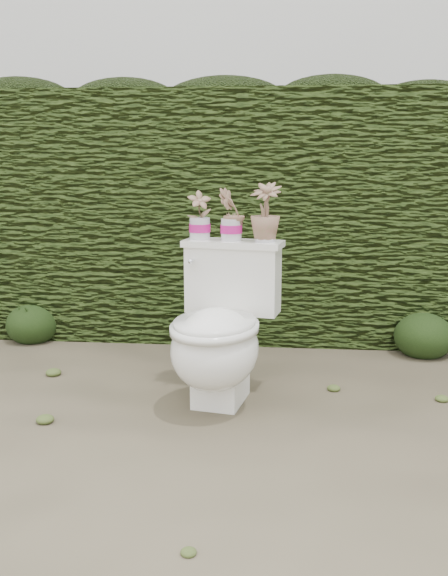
# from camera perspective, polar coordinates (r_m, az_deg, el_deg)

# --- Properties ---
(ground) EXTENTS (60.00, 60.00, 0.00)m
(ground) POSITION_cam_1_polar(r_m,az_deg,el_deg) (3.10, -2.45, -11.05)
(ground) COLOR #6F654D
(ground) RESTS_ON ground
(hedge) EXTENTS (8.00, 1.00, 1.60)m
(hedge) POSITION_cam_1_polar(r_m,az_deg,el_deg) (4.46, 0.31, 6.59)
(hedge) COLOR #3C521B
(hedge) RESTS_ON ground
(house_wall) EXTENTS (8.00, 3.50, 4.00)m
(house_wall) POSITION_cam_1_polar(r_m,az_deg,el_deg) (8.87, 7.07, 16.78)
(house_wall) COLOR silver
(house_wall) RESTS_ON ground
(toilet) EXTENTS (0.57, 0.75, 0.78)m
(toilet) POSITION_cam_1_polar(r_m,az_deg,el_deg) (3.10, -0.38, -4.04)
(toilet) COLOR white
(toilet) RESTS_ON ground
(potted_plant_left) EXTENTS (0.14, 0.12, 0.23)m
(potted_plant_left) POSITION_cam_1_polar(r_m,az_deg,el_deg) (3.28, -2.17, 6.37)
(potted_plant_left) COLOR #277E29
(potted_plant_left) RESTS_ON toilet
(potted_plant_center) EXTENTS (0.17, 0.16, 0.25)m
(potted_plant_center) POSITION_cam_1_polar(r_m,az_deg,el_deg) (3.23, 0.66, 6.43)
(potted_plant_center) COLOR #277E29
(potted_plant_center) RESTS_ON toilet
(potted_plant_right) EXTENTS (0.19, 0.19, 0.28)m
(potted_plant_right) POSITION_cam_1_polar(r_m,az_deg,el_deg) (3.19, 3.70, 6.60)
(potted_plant_right) COLOR #277E29
(potted_plant_right) RESTS_ON toilet
(liriope_clump_1) EXTENTS (0.34, 0.34, 0.27)m
(liriope_clump_1) POSITION_cam_1_polar(r_m,az_deg,el_deg) (4.40, -16.68, -2.74)
(liriope_clump_1) COLOR #233713
(liriope_clump_1) RESTS_ON ground
(liriope_clump_2) EXTENTS (0.37, 0.37, 0.30)m
(liriope_clump_2) POSITION_cam_1_polar(r_m,az_deg,el_deg) (4.06, -1.42, -3.27)
(liriope_clump_2) COLOR #233713
(liriope_clump_2) RESTS_ON ground
(liriope_clump_3) EXTENTS (0.36, 0.36, 0.29)m
(liriope_clump_3) POSITION_cam_1_polar(r_m,az_deg,el_deg) (4.10, 17.35, -3.73)
(liriope_clump_3) COLOR #233713
(liriope_clump_3) RESTS_ON ground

